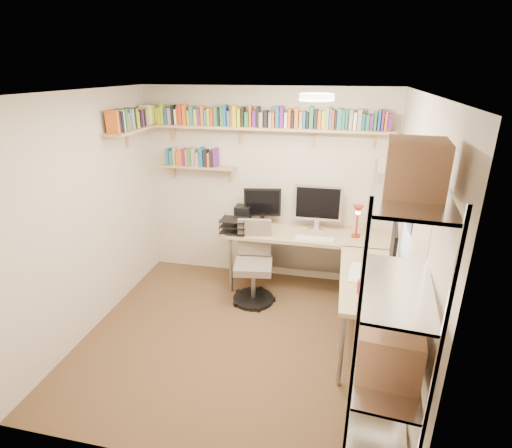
# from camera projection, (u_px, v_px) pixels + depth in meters

# --- Properties ---
(ground) EXTENTS (3.20, 3.20, 0.00)m
(ground) POSITION_uv_depth(u_px,v_px,m) (237.00, 337.00, 4.27)
(ground) COLOR #49311F
(ground) RESTS_ON ground
(room_shell) EXTENTS (3.24, 3.04, 2.52)m
(room_shell) POSITION_uv_depth(u_px,v_px,m) (234.00, 200.00, 3.71)
(room_shell) COLOR beige
(room_shell) RESTS_ON ground
(wall_shelves) EXTENTS (3.12, 1.09, 0.80)m
(wall_shelves) POSITION_uv_depth(u_px,v_px,m) (227.00, 127.00, 4.80)
(wall_shelves) COLOR tan
(wall_shelves) RESTS_ON ground
(corner_desk) EXTENTS (2.11, 2.01, 1.37)m
(corner_desk) POSITION_uv_depth(u_px,v_px,m) (313.00, 242.00, 4.69)
(corner_desk) COLOR tan
(corner_desk) RESTS_ON ground
(office_chair) EXTENTS (0.53, 0.53, 1.00)m
(office_chair) POSITION_uv_depth(u_px,v_px,m) (254.00, 268.00, 4.85)
(office_chair) COLOR black
(office_chair) RESTS_ON ground
(wire_rack) EXTENTS (0.53, 0.96, 2.33)m
(wire_rack) POSITION_uv_depth(u_px,v_px,m) (396.00, 299.00, 2.51)
(wire_rack) COLOR silver
(wire_rack) RESTS_ON ground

